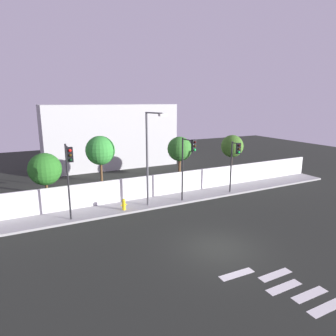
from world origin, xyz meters
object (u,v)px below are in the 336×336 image
at_px(street_lamp_curbside, 149,152).
at_px(roadside_tree_midright, 180,149).
at_px(traffic_light_center, 69,168).
at_px(roadside_tree_midleft, 100,151).
at_px(traffic_light_left, 235,157).
at_px(fire_hydrant, 124,204).
at_px(roadside_tree_leftmost, 45,169).
at_px(roadside_tree_rightmost, 232,146).
at_px(traffic_light_right, 188,157).

height_order(street_lamp_curbside, roadside_tree_midright, street_lamp_curbside).
xyz_separation_m(traffic_light_center, roadside_tree_midright, (9.93, 3.73, -0.13)).
height_order(roadside_tree_midleft, roadside_tree_midright, roadside_tree_midleft).
bearing_deg(traffic_light_left, roadside_tree_midright, 133.75).
xyz_separation_m(fire_hydrant, roadside_tree_midleft, (-0.81, 2.85, 3.55)).
relative_size(traffic_light_left, street_lamp_curbside, 0.63).
height_order(traffic_light_left, roadside_tree_leftmost, traffic_light_left).
distance_m(fire_hydrant, roadside_tree_rightmost, 12.71).
xyz_separation_m(roadside_tree_leftmost, roadside_tree_rightmost, (16.89, 0.00, 0.50)).
distance_m(roadside_tree_midright, roadside_tree_rightmost, 5.82).
bearing_deg(roadside_tree_rightmost, street_lamp_curbside, -163.51).
distance_m(roadside_tree_leftmost, roadside_tree_rightmost, 16.89).
xyz_separation_m(roadside_tree_leftmost, roadside_tree_midleft, (4.06, 0.00, 1.05)).
relative_size(traffic_light_center, fire_hydrant, 6.10).
bearing_deg(fire_hydrant, roadside_tree_midleft, 105.78).
bearing_deg(roadside_tree_midleft, roadside_tree_midright, 0.00).
height_order(fire_hydrant, roadside_tree_midleft, roadside_tree_midleft).
distance_m(traffic_light_right, roadside_tree_midleft, 6.79).
bearing_deg(street_lamp_curbside, roadside_tree_midright, 35.31).
distance_m(traffic_light_left, roadside_tree_leftmost, 14.81).
relative_size(traffic_light_right, roadside_tree_midright, 1.03).
height_order(traffic_light_left, traffic_light_center, traffic_light_center).
distance_m(traffic_light_left, roadside_tree_midleft, 10.93).
distance_m(street_lamp_curbside, roadside_tree_leftmost, 7.59).
distance_m(traffic_light_center, roadside_tree_leftmost, 3.98).
xyz_separation_m(traffic_light_left, roadside_tree_midright, (-3.33, 3.48, 0.35)).
height_order(traffic_light_left, roadside_tree_midleft, roadside_tree_midleft).
bearing_deg(fire_hydrant, traffic_light_left, -3.76).
relative_size(traffic_light_center, roadside_tree_leftmost, 1.19).
height_order(traffic_light_left, fire_hydrant, traffic_light_left).
relative_size(roadside_tree_leftmost, roadside_tree_midright, 0.88).
bearing_deg(fire_hydrant, roadside_tree_midright, 24.68).
relative_size(roadside_tree_leftmost, roadside_tree_midleft, 0.81).
relative_size(traffic_light_center, roadside_tree_midleft, 0.96).
xyz_separation_m(traffic_light_right, roadside_tree_rightmost, (7.09, 3.61, -0.20)).
height_order(fire_hydrant, roadside_tree_midright, roadside_tree_midright).
xyz_separation_m(fire_hydrant, roadside_tree_midright, (6.20, 2.85, 3.14)).
xyz_separation_m(traffic_light_center, roadside_tree_leftmost, (-1.14, 3.73, -0.77)).
bearing_deg(roadside_tree_leftmost, traffic_light_center, -73.00).
height_order(fire_hydrant, roadside_tree_rightmost, roadside_tree_rightmost).
height_order(traffic_light_center, fire_hydrant, traffic_light_center).
bearing_deg(traffic_light_left, traffic_light_center, -178.88).
height_order(traffic_light_center, traffic_light_right, traffic_light_center).
bearing_deg(roadside_tree_leftmost, street_lamp_curbside, -23.25).
height_order(street_lamp_curbside, fire_hydrant, street_lamp_curbside).
bearing_deg(traffic_light_left, roadside_tree_rightmost, 54.37).
distance_m(fire_hydrant, roadside_tree_midright, 7.51).
height_order(street_lamp_curbside, roadside_tree_leftmost, street_lamp_curbside).
xyz_separation_m(traffic_light_center, traffic_light_right, (8.66, 0.12, -0.08)).
xyz_separation_m(traffic_light_right, street_lamp_curbside, (-2.91, 0.65, 0.48)).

